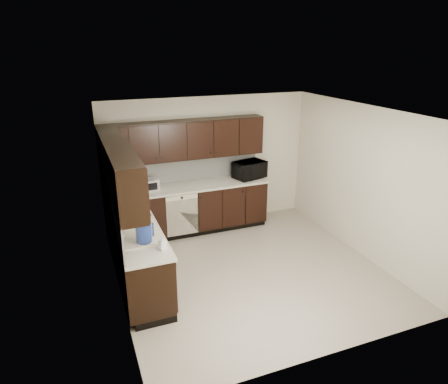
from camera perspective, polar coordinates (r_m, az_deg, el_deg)
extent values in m
plane|color=#A39787|center=(6.49, 3.72, -11.13)|extent=(4.00, 4.00, 0.00)
plane|color=white|center=(5.60, 4.31, 11.24)|extent=(4.00, 4.00, 0.00)
cube|color=beige|center=(7.69, -2.33, 4.25)|extent=(4.00, 0.02, 2.50)
cube|color=beige|center=(5.44, -15.50, -3.50)|extent=(0.02, 4.00, 2.50)
cube|color=beige|center=(6.98, 19.05, 1.42)|extent=(0.02, 4.00, 2.50)
cube|color=beige|center=(4.38, 15.26, -9.59)|extent=(4.00, 0.02, 2.50)
cube|color=black|center=(7.55, -5.10, -2.59)|extent=(3.00, 0.60, 0.90)
cube|color=black|center=(6.09, -12.29, -8.95)|extent=(0.60, 2.20, 0.90)
cube|color=black|center=(7.74, -5.07, -5.23)|extent=(3.00, 0.54, 0.10)
cube|color=black|center=(6.30, -11.74, -12.09)|extent=(0.54, 2.20, 0.10)
cube|color=beige|center=(7.38, -5.21, 0.78)|extent=(3.03, 0.63, 0.04)
cube|color=beige|center=(5.88, -12.63, -4.94)|extent=(0.63, 2.23, 0.04)
cube|color=beige|center=(7.56, -5.89, 3.31)|extent=(3.00, 0.02, 0.48)
cube|color=beige|center=(6.02, -15.98, -1.92)|extent=(0.02, 2.80, 0.48)
cube|color=black|center=(7.26, -5.73, 7.44)|extent=(3.00, 0.33, 0.70)
cube|color=black|center=(5.69, -14.85, 3.19)|extent=(0.33, 2.47, 0.70)
cube|color=beige|center=(7.22, -5.98, -3.28)|extent=(0.58, 0.02, 0.78)
cube|color=beige|center=(7.09, -6.07, -0.78)|extent=(0.58, 0.03, 0.08)
cylinder|color=black|center=(7.07, -6.03, -0.82)|extent=(0.04, 0.02, 0.04)
cube|color=beige|center=(5.60, -11.95, -5.92)|extent=(0.54, 0.82, 0.03)
cube|color=beige|center=(5.46, -11.51, -7.60)|extent=(0.42, 0.34, 0.16)
cube|color=beige|center=(5.82, -12.23, -5.85)|extent=(0.42, 0.34, 0.16)
cylinder|color=silver|center=(5.52, -14.29, -5.08)|extent=(0.03, 0.03, 0.26)
cylinder|color=silver|center=(5.48, -13.88, -3.87)|extent=(0.14, 0.02, 0.02)
cylinder|color=#B2B2B7|center=(5.45, -11.54, -7.32)|extent=(0.20, 0.20, 0.10)
imported|color=black|center=(7.74, 3.66, 3.20)|extent=(0.68, 0.55, 0.33)
imported|color=gray|center=(5.14, -8.80, -7.14)|extent=(0.11, 0.11, 0.19)
imported|color=gray|center=(6.68, -14.80, -0.78)|extent=(0.09, 0.09, 0.22)
cube|color=silver|center=(7.21, -10.69, 1.03)|extent=(0.36, 0.29, 0.20)
cube|color=silver|center=(6.80, -13.64, -0.39)|extent=(0.61, 0.54, 0.20)
cylinder|color=navy|center=(5.30, -11.41, -5.65)|extent=(0.27, 0.27, 0.31)
cylinder|color=#0D8492|center=(6.76, -12.24, -0.30)|extent=(0.11, 0.11, 0.22)
cylinder|color=white|center=(6.04, -11.47, -2.32)|extent=(0.16, 0.16, 0.31)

